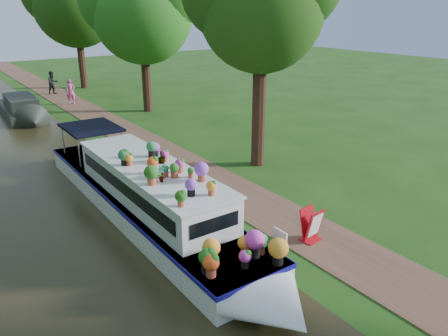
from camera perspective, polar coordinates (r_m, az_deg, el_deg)
ground at (r=14.40m, az=0.16°, el=-5.73°), size 100.00×100.00×0.00m
canal_water at (r=12.39m, az=-23.71°, el=-12.22°), size 10.00×100.00×0.02m
towpath at (r=15.05m, az=3.91°, el=-4.51°), size 2.20×100.00×0.03m
plant_boat at (r=13.58m, az=-9.40°, el=-3.72°), size 2.29×13.52×2.31m
tree_near_mid at (r=28.30m, az=-10.78°, el=20.17°), size 6.90×6.60×9.40m
second_boat at (r=29.28m, az=-24.91°, el=6.99°), size 2.20×6.85×1.31m
sandwich_board at (r=12.72m, az=11.36°, el=-7.49°), size 0.63×0.55×0.97m
pedestrian_pink at (r=32.13m, az=-19.38°, el=9.40°), size 0.67×0.48×1.72m
pedestrian_dark at (r=36.46m, az=-21.46°, el=10.32°), size 0.97×0.84×1.72m
verge_plant at (r=14.15m, az=0.88°, el=-5.18°), size 0.43×0.37×0.46m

